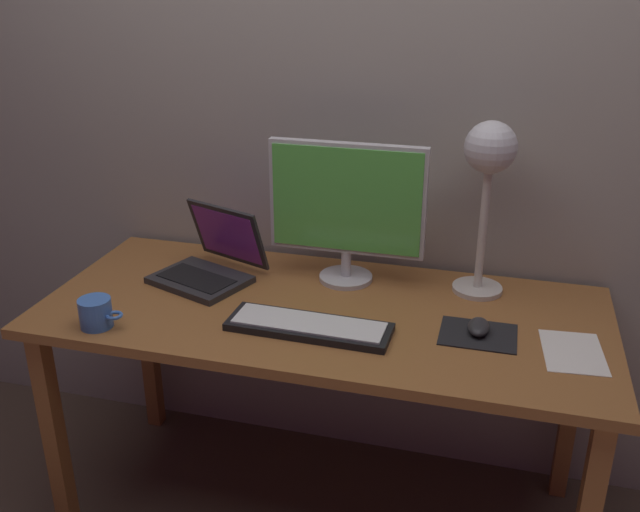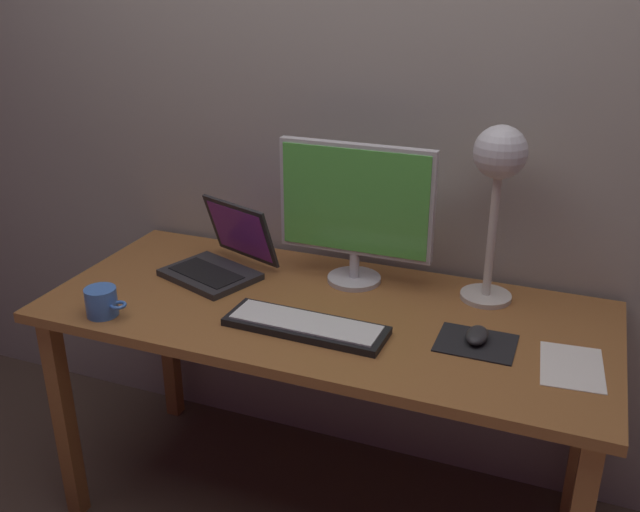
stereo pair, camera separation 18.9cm
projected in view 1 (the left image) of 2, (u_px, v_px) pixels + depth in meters
ground_plane at (322, 510)px, 2.30m from camera, size 4.80×4.80×0.00m
back_wall at (357, 85)px, 2.14m from camera, size 4.80×0.06×2.60m
desk at (322, 332)px, 2.04m from camera, size 1.60×0.70×0.74m
monitor at (347, 205)px, 2.08m from camera, size 0.47×0.16×0.43m
keyboard_main at (311, 326)px, 1.88m from camera, size 0.44×0.15×0.03m
laptop at (213, 258)px, 2.18m from camera, size 0.35×0.35×0.22m
desk_lamp at (489, 166)px, 1.95m from camera, size 0.15×0.15×0.51m
mousepad at (478, 335)px, 1.86m from camera, size 0.20×0.16×0.00m
mouse at (479, 327)px, 1.86m from camera, size 0.06×0.10×0.03m
coffee_mug at (96, 313)px, 1.89m from camera, size 0.12×0.09×0.08m
paper_sheet_near_mouse at (573, 352)px, 1.78m from camera, size 0.17×0.22×0.00m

